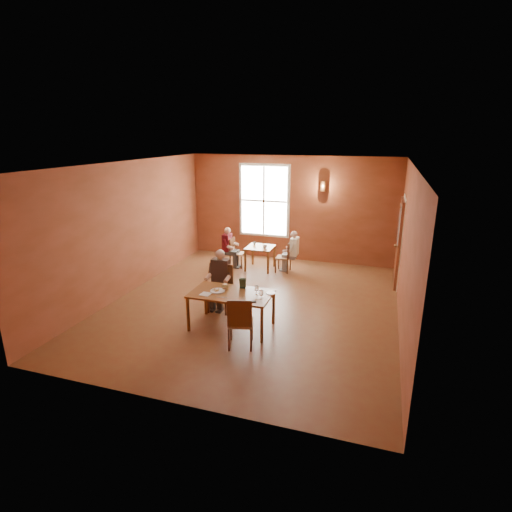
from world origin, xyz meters
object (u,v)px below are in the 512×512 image
(chair_diner_white, at_px, (283,257))
(diner_maroon, at_px, (237,248))
(second_table, at_px, (260,258))
(diner_main, at_px, (220,284))
(chair_diner_main, at_px, (220,289))
(diner_white, at_px, (284,252))
(chair_empty, at_px, (241,321))
(chair_diner_maroon, at_px, (238,253))
(main_table, at_px, (232,310))

(chair_diner_white, bearing_deg, diner_maroon, 90.00)
(second_table, distance_m, chair_diner_white, 0.66)
(diner_main, xyz_separation_m, chair_diner_white, (0.64, 2.86, -0.20))
(chair_diner_main, xyz_separation_m, diner_white, (0.67, 2.83, 0.06))
(diner_maroon, bearing_deg, chair_diner_main, 13.73)
(chair_empty, height_order, chair_diner_white, chair_empty)
(diner_white, height_order, chair_diner_maroon, diner_white)
(chair_diner_white, relative_size, diner_white, 0.75)
(diner_main, relative_size, diner_white, 1.12)
(diner_main, relative_size, chair_diner_white, 1.49)
(main_table, height_order, diner_main, diner_main)
(second_table, height_order, diner_white, diner_white)
(chair_diner_main, height_order, diner_maroon, diner_maroon)
(chair_diner_white, xyz_separation_m, chair_diner_maroon, (-1.30, 0.00, -0.00))
(diner_white, bearing_deg, diner_main, 166.80)
(chair_empty, bearing_deg, chair_diner_maroon, 95.15)
(chair_diner_white, bearing_deg, chair_diner_maroon, 90.00)
(chair_empty, bearing_deg, diner_main, 110.60)
(diner_maroon, bearing_deg, main_table, 18.91)
(chair_diner_main, height_order, chair_diner_maroon, chair_diner_main)
(chair_empty, xyz_separation_m, diner_maroon, (-1.59, 4.08, 0.07))
(chair_diner_main, relative_size, diner_white, 0.89)
(diner_main, height_order, chair_diner_maroon, diner_main)
(chair_empty, relative_size, chair_diner_white, 1.15)
(diner_main, bearing_deg, diner_white, -103.20)
(diner_main, distance_m, chair_empty, 1.53)
(chair_diner_main, height_order, diner_white, diner_white)
(main_table, bearing_deg, diner_main, 128.88)
(main_table, height_order, diner_white, diner_white)
(chair_empty, bearing_deg, second_table, 86.80)
(main_table, xyz_separation_m, diner_maroon, (-1.19, 3.48, 0.19))
(second_table, height_order, chair_diner_maroon, chair_diner_maroon)
(diner_white, bearing_deg, chair_diner_main, 166.66)
(chair_diner_white, xyz_separation_m, diner_maroon, (-1.33, 0.00, 0.13))
(diner_white, relative_size, chair_diner_maroon, 1.33)
(chair_diner_maroon, bearing_deg, diner_white, 90.00)
(main_table, distance_m, diner_main, 0.84)
(main_table, bearing_deg, diner_maroon, 108.91)
(chair_diner_maroon, xyz_separation_m, diner_maroon, (-0.03, 0.00, 0.14))
(chair_diner_maroon, relative_size, diner_maroon, 0.75)
(diner_main, relative_size, diner_maroon, 1.12)
(diner_white, height_order, diner_maroon, diner_maroon)
(second_table, bearing_deg, diner_maroon, 180.00)
(main_table, bearing_deg, chair_diner_white, 87.70)
(chair_empty, relative_size, diner_maroon, 0.87)
(chair_diner_maroon, bearing_deg, second_table, 90.00)
(chair_empty, xyz_separation_m, diner_white, (-0.23, 4.08, 0.07))
(diner_main, height_order, chair_diner_white, diner_main)
(chair_empty, bearing_deg, diner_white, 77.45)
(chair_diner_white, distance_m, diner_maroon, 1.34)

